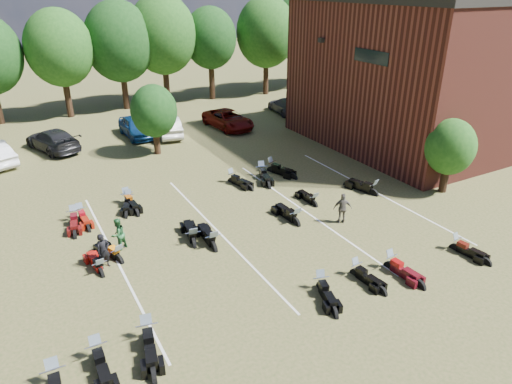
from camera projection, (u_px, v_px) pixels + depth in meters
ground at (304, 245)px, 21.32m from camera, size 160.00×160.00×0.00m
car_3 at (53, 140)px, 33.07m from camera, size 3.78×5.75×1.55m
car_4 at (136, 127)px, 35.97m from camera, size 2.02×4.75×1.60m
car_5 at (168, 126)px, 36.21m from camera, size 2.45×4.93×1.55m
car_6 at (228, 119)px, 38.16m from camera, size 3.00×5.57×1.49m
car_7 at (286, 106)px, 42.51m from camera, size 2.68×5.20×1.44m
person_black at (103, 251)px, 19.36m from camera, size 0.66×0.51×1.59m
person_green at (118, 234)px, 20.69m from camera, size 0.95×0.89×1.55m
person_grey at (343, 208)px, 22.99m from camera, size 1.01×0.80×1.60m
motorcycle_1 at (99, 359)px, 14.84m from camera, size 0.75×2.29×1.27m
motorcycle_2 at (148, 340)px, 15.67m from camera, size 1.23×2.52×1.35m
motorcycle_3 at (320, 290)px, 18.22m from camera, size 1.28×2.25×1.20m
motorcycle_4 at (355, 275)px, 19.11m from camera, size 0.78×2.06×1.12m
motorcycle_5 at (455, 250)px, 20.95m from camera, size 0.89×2.10×1.14m
motorcycle_6 at (390, 268)px, 19.58m from camera, size 0.83×2.23×1.22m
motorcycle_7 at (101, 274)px, 19.16m from camera, size 0.89×2.12×1.15m
motorcycle_8 at (119, 261)px, 20.07m from camera, size 1.35×2.29×1.21m
motorcycle_9 at (214, 249)px, 21.02m from camera, size 0.90×2.48×1.36m
motorcycle_10 at (194, 245)px, 21.32m from camera, size 1.18×2.48×1.33m
motorcycle_11 at (314, 205)px, 25.09m from camera, size 0.66×2.01×1.12m
motorcycle_12 at (296, 224)px, 23.16m from camera, size 0.86×2.42×1.33m
motorcycle_13 at (373, 195)px, 26.36m from camera, size 1.33×2.53×1.34m
motorcycle_14 at (75, 222)px, 23.40m from camera, size 1.06×2.32×1.25m
motorcycle_15 at (82, 218)px, 23.73m from camera, size 0.77×2.11×1.16m
motorcycle_16 at (129, 204)px, 25.26m from camera, size 1.34×2.20×1.17m
motorcycle_17 at (128, 203)px, 25.35m from camera, size 0.82×2.30×1.27m
motorcycle_18 at (232, 182)px, 27.98m from camera, size 1.27×2.30×1.22m
motorcycle_19 at (271, 172)px, 29.58m from camera, size 1.54×2.53×1.34m
motorcycle_20 at (261, 176)px, 28.88m from camera, size 1.41×2.56×1.36m
brick_building at (472, 63)px, 35.98m from camera, size 25.40×15.20×10.70m
tree_line at (115, 41)px, 41.22m from camera, size 56.00×6.00×9.79m
young_tree_near_building at (450, 147)px, 25.63m from camera, size 2.80×2.80×4.16m
young_tree_midfield at (154, 111)px, 31.43m from camera, size 3.20×3.20×4.70m
parking_lines at (219, 232)px, 22.37m from camera, size 20.10×14.00×0.01m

